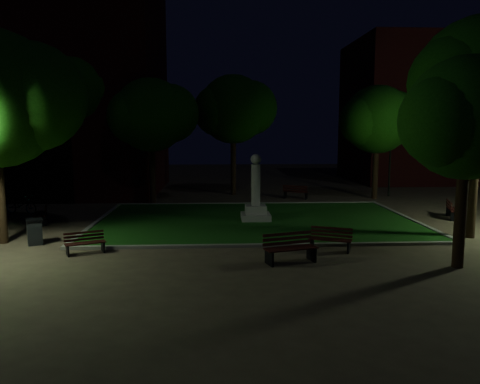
% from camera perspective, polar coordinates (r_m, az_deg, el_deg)
% --- Properties ---
extents(ground, '(80.00, 80.00, 0.00)m').
position_cam_1_polar(ground, '(20.94, 2.37, -4.62)').
color(ground, '#4E3F2F').
extents(lawn, '(15.00, 10.00, 0.08)m').
position_cam_1_polar(lawn, '(22.88, 1.91, -3.46)').
color(lawn, '#144610').
rests_on(lawn, ground).
extents(lawn_kerb, '(15.40, 10.40, 0.12)m').
position_cam_1_polar(lawn_kerb, '(22.88, 1.92, -3.41)').
color(lawn_kerb, slate).
rests_on(lawn_kerb, ground).
extents(monument, '(1.40, 1.40, 3.20)m').
position_cam_1_polar(monument, '(22.73, 1.93, -1.19)').
color(monument, gray).
rests_on(monument, lawn).
extents(building_main, '(20.00, 12.00, 15.00)m').
position_cam_1_polar(building_main, '(37.03, -25.57, 11.43)').
color(building_main, '#481312').
rests_on(building_main, ground).
extents(building_far, '(16.00, 10.00, 12.00)m').
position_cam_1_polar(building_far, '(45.04, 23.63, 8.96)').
color(building_far, '#481312').
rests_on(building_far, ground).
extents(tree_north_wl, '(5.28, 4.31, 7.45)m').
position_cam_1_polar(tree_north_wl, '(28.13, -10.63, 9.21)').
color(tree_north_wl, black).
rests_on(tree_north_wl, ground).
extents(tree_ne, '(5.32, 4.34, 7.25)m').
position_cam_1_polar(tree_ne, '(31.30, 16.57, 8.47)').
color(tree_ne, black).
rests_on(tree_ne, ground).
extents(tree_se, '(4.75, 3.88, 6.73)m').
position_cam_1_polar(tree_se, '(16.36, 26.19, 8.08)').
color(tree_se, black).
rests_on(tree_se, ground).
extents(tree_nw, '(6.13, 5.00, 9.29)m').
position_cam_1_polar(tree_nw, '(31.24, -18.94, 11.51)').
color(tree_nw, black).
rests_on(tree_nw, ground).
extents(tree_far_north, '(5.66, 4.62, 8.11)m').
position_cam_1_polar(tree_far_north, '(31.93, -0.65, 10.05)').
color(tree_far_north, black).
rests_on(tree_far_north, ground).
extents(lamppost_nw, '(1.18, 0.28, 4.05)m').
position_cam_1_polar(lamppost_nw, '(30.99, -19.62, 4.27)').
color(lamppost_nw, black).
rests_on(lamppost_nw, ground).
extents(lamppost_ne, '(1.18, 0.28, 4.75)m').
position_cam_1_polar(lamppost_ne, '(32.71, 17.88, 5.24)').
color(lamppost_ne, black).
rests_on(lamppost_ne, ground).
extents(bench_near_left, '(1.89, 1.11, 0.98)m').
position_cam_1_polar(bench_near_left, '(15.88, 6.10, -6.90)').
color(bench_near_left, black).
rests_on(bench_near_left, ground).
extents(bench_near_right, '(1.62, 1.09, 0.84)m').
position_cam_1_polar(bench_near_right, '(17.64, 10.99, -5.75)').
color(bench_near_right, black).
rests_on(bench_near_right, ground).
extents(bench_west_near, '(1.48, 1.03, 0.77)m').
position_cam_1_polar(bench_west_near, '(17.83, -18.37, -5.97)').
color(bench_west_near, black).
rests_on(bench_west_near, ground).
extents(bench_left_side, '(1.07, 1.77, 0.92)m').
position_cam_1_polar(bench_left_side, '(24.21, -23.03, -2.51)').
color(bench_left_side, black).
rests_on(bench_left_side, ground).
extents(bench_right_side, '(1.06, 1.74, 0.90)m').
position_cam_1_polar(bench_right_side, '(25.77, 24.54, -2.03)').
color(bench_right_side, black).
rests_on(bench_right_side, ground).
extents(bench_far_side, '(1.68, 1.15, 0.88)m').
position_cam_1_polar(bench_far_side, '(30.42, 6.78, -0.04)').
color(bench_far_side, black).
rests_on(bench_far_side, ground).
extents(trash_bin, '(0.78, 0.78, 1.01)m').
position_cam_1_polar(trash_bin, '(19.84, -23.75, -4.44)').
color(trash_bin, black).
rests_on(trash_bin, ground).
extents(bicycle, '(1.97, 1.15, 0.98)m').
position_cam_1_polar(bicycle, '(27.35, -25.13, -1.41)').
color(bicycle, black).
rests_on(bicycle, ground).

